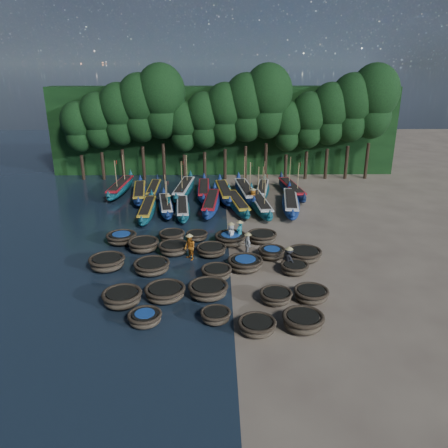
{
  "coord_description": "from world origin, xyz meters",
  "views": [
    {
      "loc": [
        -0.79,
        -28.67,
        12.41
      ],
      "look_at": [
        -0.31,
        1.51,
        1.3
      ],
      "focal_mm": 35.0,
      "sensor_mm": 36.0,
      "label": 1
    }
  ],
  "objects_px": {
    "coracle_20": "(122,238)",
    "long_boat_7": "(259,204)",
    "coracle_23": "(231,239)",
    "fisherman_6": "(253,197)",
    "coracle_6": "(165,292)",
    "fisherman_1": "(240,232)",
    "coracle_10": "(107,262)",
    "long_boat_10": "(140,193)",
    "coracle_9": "(311,294)",
    "long_boat_17": "(292,189)",
    "coracle_2": "(216,316)",
    "long_boat_16": "(262,190)",
    "coracle_22": "(197,236)",
    "long_boat_6": "(237,204)",
    "long_boat_15": "(245,192)",
    "coracle_12": "(217,272)",
    "long_boat_3": "(166,206)",
    "coracle_7": "(208,290)",
    "fisherman_3": "(289,258)",
    "coracle_18": "(272,253)",
    "coracle_15": "(143,245)",
    "coracle_16": "(174,248)",
    "fisherman_4": "(248,244)",
    "coracle_3": "(257,326)",
    "long_boat_14": "(224,192)",
    "coracle_4": "(303,321)",
    "coracle_17": "(211,250)",
    "long_boat_5": "(211,203)",
    "coracle_13": "(245,263)",
    "long_boat_11": "(154,189)",
    "coracle_1": "(145,318)",
    "coracle_8": "(276,296)",
    "coracle_24": "(262,237)",
    "coracle_21": "(172,236)",
    "long_boat_2": "(147,210)",
    "fisherman_0": "(231,234)",
    "coracle_14": "(294,268)",
    "long_boat_9": "(121,187)",
    "fisherman_5": "(168,203)",
    "long_boat_12": "(184,189)",
    "long_boat_8": "(291,203)",
    "long_boat_4": "(182,209)"
  },
  "relations": [
    {
      "from": "coracle_6",
      "to": "coracle_18",
      "type": "bearing_deg",
      "value": 39.15
    },
    {
      "from": "fisherman_4",
      "to": "coracle_2",
      "type": "bearing_deg",
      "value": 144.67
    },
    {
      "from": "coracle_1",
      "to": "long_boat_5",
      "type": "xyz_separation_m",
      "value": [
        3.12,
        18.62,
        0.19
      ]
    },
    {
      "from": "long_boat_7",
      "to": "long_boat_12",
      "type": "height_order",
      "value": "long_boat_12"
    },
    {
      "from": "coracle_1",
      "to": "coracle_8",
      "type": "bearing_deg",
      "value": 16.8
    },
    {
      "from": "coracle_20",
      "to": "long_boat_7",
      "type": "height_order",
      "value": "long_boat_7"
    },
    {
      "from": "coracle_16",
      "to": "coracle_7",
      "type": "bearing_deg",
      "value": -67.34
    },
    {
      "from": "coracle_7",
      "to": "fisherman_3",
      "type": "height_order",
      "value": "fisherman_3"
    },
    {
      "from": "long_boat_16",
      "to": "fisherman_1",
      "type": "distance_m",
      "value": 13.0
    },
    {
      "from": "coracle_3",
      "to": "coracle_9",
      "type": "distance_m",
      "value": 4.48
    },
    {
      "from": "coracle_2",
      "to": "coracle_4",
      "type": "relative_size",
      "value": 0.63
    },
    {
      "from": "coracle_23",
      "to": "long_boat_14",
      "type": "bearing_deg",
      "value": 91.32
    },
    {
      "from": "coracle_14",
      "to": "long_boat_14",
      "type": "distance_m",
      "value": 17.01
    },
    {
      "from": "coracle_2",
      "to": "long_boat_16",
      "type": "height_order",
      "value": "long_boat_16"
    },
    {
      "from": "coracle_13",
      "to": "coracle_16",
      "type": "xyz_separation_m",
      "value": [
        -4.79,
        2.55,
        -0.01
      ]
    },
    {
      "from": "coracle_9",
      "to": "long_boat_17",
      "type": "bearing_deg",
      "value": 83.78
    },
    {
      "from": "coracle_10",
      "to": "long_boat_16",
      "type": "xyz_separation_m",
      "value": [
        11.6,
        16.73,
        0.03
      ]
    },
    {
      "from": "coracle_21",
      "to": "long_boat_5",
      "type": "relative_size",
      "value": 0.27
    },
    {
      "from": "long_boat_5",
      "to": "long_boat_14",
      "type": "distance_m",
      "value": 3.71
    },
    {
      "from": "coracle_22",
      "to": "long_boat_6",
      "type": "distance_m",
      "value": 8.03
    },
    {
      "from": "coracle_13",
      "to": "long_boat_17",
      "type": "xyz_separation_m",
      "value": [
        5.7,
        16.96,
        0.12
      ]
    },
    {
      "from": "coracle_8",
      "to": "coracle_15",
      "type": "xyz_separation_m",
      "value": [
        -8.4,
        7.15,
        0.1
      ]
    },
    {
      "from": "long_boat_16",
      "to": "long_boat_9",
      "type": "bearing_deg",
      "value": -174.49
    },
    {
      "from": "coracle_15",
      "to": "long_boat_2",
      "type": "height_order",
      "value": "long_boat_2"
    },
    {
      "from": "long_boat_6",
      "to": "coracle_22",
      "type": "bearing_deg",
      "value": -124.36
    },
    {
      "from": "coracle_23",
      "to": "fisherman_6",
      "type": "relative_size",
      "value": 1.44
    },
    {
      "from": "coracle_2",
      "to": "coracle_15",
      "type": "relative_size",
      "value": 0.74
    },
    {
      "from": "coracle_15",
      "to": "long_boat_17",
      "type": "bearing_deg",
      "value": 47.62
    },
    {
      "from": "coracle_1",
      "to": "coracle_3",
      "type": "height_order",
      "value": "coracle_3"
    },
    {
      "from": "long_boat_7",
      "to": "fisherman_3",
      "type": "xyz_separation_m",
      "value": [
        0.74,
        -12.1,
        0.21
      ]
    },
    {
      "from": "coracle_16",
      "to": "long_boat_2",
      "type": "xyz_separation_m",
      "value": [
        -3.05,
        8.26,
        0.07
      ]
    },
    {
      "from": "coracle_22",
      "to": "long_boat_15",
      "type": "bearing_deg",
      "value": 68.65
    },
    {
      "from": "coracle_6",
      "to": "fisherman_1",
      "type": "distance_m",
      "value": 9.16
    },
    {
      "from": "coracle_12",
      "to": "long_boat_8",
      "type": "bearing_deg",
      "value": 63.62
    },
    {
      "from": "long_boat_5",
      "to": "fisherman_1",
      "type": "relative_size",
      "value": 4.36
    },
    {
      "from": "fisherman_3",
      "to": "coracle_24",
      "type": "bearing_deg",
      "value": -23.68
    },
    {
      "from": "coracle_17",
      "to": "long_boat_5",
      "type": "bearing_deg",
      "value": 90.75
    },
    {
      "from": "coracle_23",
      "to": "long_boat_4",
      "type": "xyz_separation_m",
      "value": [
        -4.02,
        7.0,
        0.03
      ]
    },
    {
      "from": "long_boat_9",
      "to": "fisherman_5",
      "type": "xyz_separation_m",
      "value": [
        5.5,
        -6.07,
        0.22
      ]
    },
    {
      "from": "coracle_9",
      "to": "fisherman_1",
      "type": "xyz_separation_m",
      "value": [
        -3.57,
        8.21,
        0.56
      ]
    },
    {
      "from": "coracle_13",
      "to": "long_boat_11",
      "type": "relative_size",
      "value": 0.36
    },
    {
      "from": "coracle_2",
      "to": "fisherman_6",
      "type": "distance_m",
      "value": 19.48
    },
    {
      "from": "coracle_7",
      "to": "coracle_4",
      "type": "bearing_deg",
      "value": -34.78
    },
    {
      "from": "coracle_12",
      "to": "long_boat_3",
      "type": "height_order",
      "value": "long_boat_3"
    },
    {
      "from": "long_boat_3",
      "to": "fisherman_0",
      "type": "relative_size",
      "value": 3.85
    },
    {
      "from": "coracle_16",
      "to": "fisherman_3",
      "type": "height_order",
      "value": "fisherman_3"
    },
    {
      "from": "fisherman_4",
      "to": "fisherman_6",
      "type": "xyz_separation_m",
      "value": [
        1.22,
        10.95,
        0.02
      ]
    },
    {
      "from": "coracle_10",
      "to": "long_boat_10",
      "type": "relative_size",
      "value": 0.28
    },
    {
      "from": "long_boat_3",
      "to": "fisherman_0",
      "type": "bearing_deg",
      "value": -64.07
    },
    {
      "from": "coracle_2",
      "to": "coracle_17",
      "type": "xyz_separation_m",
      "value": [
        -0.31,
        8.27,
        0.03
      ]
    }
  ]
}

